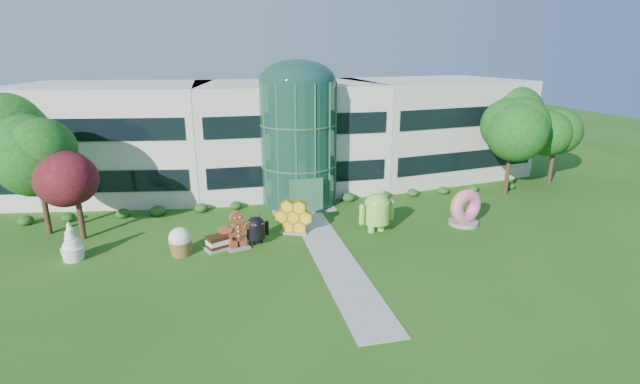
{
  "coord_description": "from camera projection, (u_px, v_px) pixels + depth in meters",
  "views": [
    {
      "loc": [
        -6.63,
        -24.05,
        12.06
      ],
      "look_at": [
        0.39,
        6.0,
        2.6
      ],
      "focal_mm": 26.0,
      "sensor_mm": 36.0,
      "label": 1
    }
  ],
  "objects": [
    {
      "name": "atrium",
      "position": [
        298.0,
        144.0,
        37.1
      ],
      "size": [
        6.0,
        6.0,
        9.8
      ],
      "primitive_type": "cylinder",
      "color": "#194738",
      "rests_on": "ground"
    },
    {
      "name": "froyo",
      "position": [
        71.0,
        241.0,
        27.5
      ],
      "size": [
        1.8,
        1.8,
        2.43
      ],
      "primitive_type": null,
      "rotation": [
        0.0,
        0.0,
        -0.33
      ],
      "color": "white",
      "rests_on": "ground"
    },
    {
      "name": "honeycomb",
      "position": [
        294.0,
        218.0,
        31.62
      ],
      "size": [
        2.91,
        1.93,
        2.16
      ],
      "primitive_type": null,
      "rotation": [
        0.0,
        0.0,
        -0.38
      ],
      "color": "yellow",
      "rests_on": "ground"
    },
    {
      "name": "ground",
      "position": [
        337.0,
        263.0,
        27.37
      ],
      "size": [
        140.0,
        140.0,
        0.0
      ],
      "primitive_type": "plane",
      "color": "#215114",
      "rests_on": "ground"
    },
    {
      "name": "android_black",
      "position": [
        256.0,
        228.0,
        29.82
      ],
      "size": [
        2.22,
        1.83,
        2.17
      ],
      "primitive_type": null,
      "rotation": [
        0.0,
        0.0,
        0.34
      ],
      "color": "black",
      "rests_on": "ground"
    },
    {
      "name": "android_green",
      "position": [
        377.0,
        209.0,
        31.75
      ],
      "size": [
        3.2,
        2.48,
        3.24
      ],
      "primitive_type": null,
      "rotation": [
        0.0,
        0.0,
        0.22
      ],
      "color": "#88D444",
      "rests_on": "ground"
    },
    {
      "name": "trees_backdrop",
      "position": [
        296.0,
        150.0,
        38.24
      ],
      "size": [
        52.0,
        8.0,
        8.4
      ],
      "primitive_type": null,
      "color": "#144010",
      "rests_on": "ground"
    },
    {
      "name": "building",
      "position": [
        286.0,
        134.0,
        42.76
      ],
      "size": [
        46.0,
        15.0,
        9.3
      ],
      "primitive_type": null,
      "color": "beige",
      "rests_on": "ground"
    },
    {
      "name": "donut",
      "position": [
        465.0,
        207.0,
        33.1
      ],
      "size": [
        2.83,
        1.84,
        2.71
      ],
      "primitive_type": null,
      "rotation": [
        0.0,
        0.0,
        0.24
      ],
      "color": "#DE547F",
      "rests_on": "ground"
    },
    {
      "name": "tree_red",
      "position": [
        77.0,
        196.0,
        30.1
      ],
      "size": [
        4.0,
        4.0,
        6.0
      ],
      "primitive_type": null,
      "color": "#3F0C14",
      "rests_on": "ground"
    },
    {
      "name": "ice_cream_sandwich",
      "position": [
        222.0,
        242.0,
        29.31
      ],
      "size": [
        2.32,
        1.81,
        0.92
      ],
      "primitive_type": null,
      "rotation": [
        0.0,
        0.0,
        0.43
      ],
      "color": "black",
      "rests_on": "ground"
    },
    {
      "name": "cupcake",
      "position": [
        180.0,
        241.0,
        28.27
      ],
      "size": [
        1.9,
        1.9,
        1.79
      ],
      "primitive_type": null,
      "rotation": [
        0.0,
        0.0,
        -0.34
      ],
      "color": "white",
      "rests_on": "ground"
    },
    {
      "name": "gingerbread",
      "position": [
        237.0,
        230.0,
        29.07
      ],
      "size": [
        2.95,
        1.89,
        2.55
      ],
      "primitive_type": null,
      "rotation": [
        0.0,
        0.0,
        0.33
      ],
      "color": "brown",
      "rests_on": "ground"
    },
    {
      "name": "walkway",
      "position": [
        328.0,
        249.0,
        29.22
      ],
      "size": [
        2.4,
        20.0,
        0.04
      ],
      "primitive_type": "cube",
      "color": "#9E9E93",
      "rests_on": "ground"
    }
  ]
}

